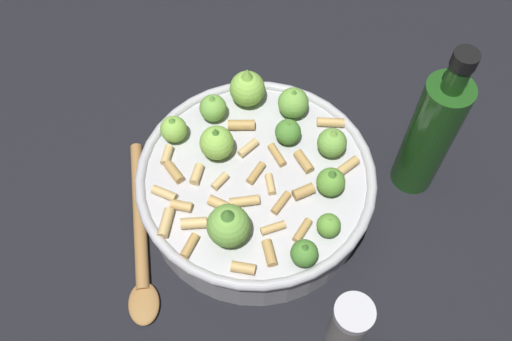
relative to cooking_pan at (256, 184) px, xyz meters
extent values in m
plane|color=black|center=(0.00, 0.00, -0.04)|extent=(2.40, 2.40, 0.00)
cylinder|color=#B7B7BC|center=(0.00, 0.00, -0.01)|extent=(0.27, 0.27, 0.07)
torus|color=#B7B7BC|center=(0.00, 0.00, 0.02)|extent=(0.29, 0.29, 0.01)
sphere|color=#75B247|center=(0.10, 0.01, 0.04)|extent=(0.04, 0.04, 0.04)
cone|color=#8CC64C|center=(0.10, 0.01, 0.06)|extent=(0.02, 0.02, 0.01)
sphere|color=#75B247|center=(-0.05, -0.07, 0.05)|extent=(0.05, 0.05, 0.05)
cone|color=#4C8933|center=(-0.05, -0.07, 0.07)|extent=(0.02, 0.02, 0.02)
sphere|color=#4C8933|center=(0.02, -0.12, 0.04)|extent=(0.03, 0.03, 0.03)
cone|color=#4C8933|center=(0.02, -0.12, 0.05)|extent=(0.01, 0.01, 0.01)
sphere|color=#8CC64C|center=(0.02, 0.11, 0.05)|extent=(0.04, 0.04, 0.04)
cone|color=#8CC64C|center=(0.02, 0.11, 0.07)|extent=(0.02, 0.02, 0.02)
sphere|color=#4C8933|center=(0.05, 0.04, 0.04)|extent=(0.03, 0.03, 0.03)
cone|color=#609E38|center=(0.05, 0.04, 0.05)|extent=(0.01, 0.01, 0.01)
sphere|color=#609E38|center=(0.06, -0.09, 0.04)|extent=(0.03, 0.03, 0.03)
cone|color=#75B247|center=(0.06, -0.09, 0.05)|extent=(0.01, 0.01, 0.01)
sphere|color=#8CC64C|center=(-0.04, 0.04, 0.04)|extent=(0.04, 0.04, 0.04)
cone|color=#4C8933|center=(-0.04, 0.04, 0.06)|extent=(0.02, 0.02, 0.02)
sphere|color=#609E38|center=(0.08, -0.04, 0.04)|extent=(0.03, 0.03, 0.03)
cone|color=#4C8933|center=(0.08, -0.04, 0.06)|extent=(0.02, 0.02, 0.01)
sphere|color=#75B247|center=(0.07, 0.08, 0.04)|extent=(0.04, 0.04, 0.04)
cone|color=#609E38|center=(0.07, 0.08, 0.06)|extent=(0.01, 0.01, 0.01)
sphere|color=#8CC64C|center=(-0.08, 0.08, 0.04)|extent=(0.03, 0.03, 0.03)
cone|color=#609E38|center=(-0.08, 0.08, 0.06)|extent=(0.02, 0.02, 0.01)
sphere|color=#75B247|center=(-0.03, 0.10, 0.04)|extent=(0.03, 0.03, 0.03)
cone|color=#75B247|center=(-0.03, 0.10, 0.06)|extent=(0.01, 0.01, 0.01)
cylinder|color=tan|center=(0.06, 0.00, 0.03)|extent=(0.02, 0.03, 0.01)
cylinder|color=tan|center=(-0.09, -0.02, 0.03)|extent=(0.03, 0.02, 0.01)
cylinder|color=tan|center=(0.00, 0.07, 0.03)|extent=(0.04, 0.02, 0.01)
cylinder|color=tan|center=(0.01, -0.02, 0.03)|extent=(0.01, 0.03, 0.01)
cylinder|color=tan|center=(-0.07, 0.01, 0.03)|extent=(0.02, 0.03, 0.01)
cylinder|color=tan|center=(0.03, 0.02, 0.03)|extent=(0.02, 0.03, 0.01)
cylinder|color=tan|center=(-0.05, -0.03, 0.03)|extent=(0.03, 0.03, 0.01)
cylinder|color=tan|center=(0.05, -0.04, 0.03)|extent=(0.03, 0.02, 0.01)
cylinder|color=tan|center=(0.00, -0.08, 0.03)|extent=(0.03, 0.01, 0.01)
cylinder|color=tan|center=(0.11, 0.05, 0.03)|extent=(0.04, 0.02, 0.01)
cylinder|color=tan|center=(0.11, -0.02, 0.03)|extent=(0.03, 0.02, 0.01)
cylinder|color=tan|center=(0.02, -0.05, 0.03)|extent=(0.03, 0.03, 0.01)
cylinder|color=tan|center=(-0.09, 0.02, 0.03)|extent=(0.02, 0.03, 0.01)
cylinder|color=tan|center=(-0.11, 0.00, 0.03)|extent=(0.03, 0.03, 0.01)
cylinder|color=tan|center=(-0.04, -0.01, 0.03)|extent=(0.02, 0.02, 0.01)
cylinder|color=tan|center=(-0.02, -0.04, 0.03)|extent=(0.04, 0.02, 0.01)
cylinder|color=tan|center=(-0.09, -0.07, 0.03)|extent=(0.03, 0.03, 0.01)
cylinder|color=tan|center=(0.00, 0.04, 0.03)|extent=(0.03, 0.02, 0.01)
cylinder|color=tan|center=(0.00, 0.00, 0.03)|extent=(0.03, 0.03, 0.01)
cylinder|color=tan|center=(-0.01, -0.10, 0.03)|extent=(0.01, 0.03, 0.01)
cylinder|color=tan|center=(-0.10, 0.05, 0.03)|extent=(0.02, 0.03, 0.01)
cylinder|color=tan|center=(0.03, -0.09, 0.03)|extent=(0.03, 0.03, 0.01)
cylinder|color=tan|center=(-0.04, -0.11, 0.03)|extent=(0.03, 0.02, 0.01)
cylinder|color=tan|center=(-0.11, -0.04, 0.03)|extent=(0.02, 0.04, 0.01)
cylinder|color=tan|center=(-0.08, -0.05, 0.03)|extent=(0.03, 0.02, 0.01)
cylinder|color=gray|center=(0.05, -0.19, 0.00)|extent=(0.04, 0.04, 0.08)
cylinder|color=silver|center=(0.05, -0.19, 0.04)|extent=(0.04, 0.04, 0.01)
cylinder|color=#1E4C19|center=(0.21, -0.02, 0.05)|extent=(0.05, 0.05, 0.18)
cylinder|color=#1E4C19|center=(0.21, -0.02, 0.15)|extent=(0.02, 0.02, 0.04)
cylinder|color=black|center=(0.21, -0.02, 0.18)|extent=(0.03, 0.03, 0.02)
cylinder|color=#9E703D|center=(-0.15, 0.02, -0.04)|extent=(0.04, 0.20, 0.02)
ellipsoid|color=#9E703D|center=(-0.16, -0.10, -0.04)|extent=(0.04, 0.06, 0.01)
camera|label=1|loc=(-0.09, -0.33, 0.59)|focal=38.83mm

